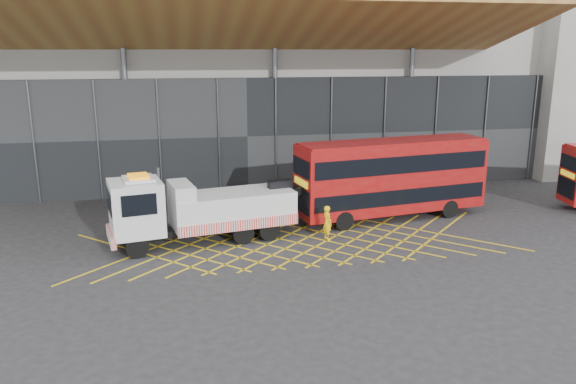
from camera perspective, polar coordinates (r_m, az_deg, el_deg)
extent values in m
plane|color=#262628|center=(29.24, -5.25, -5.55)|extent=(120.00, 120.00, 0.00)
cube|color=yellow|center=(29.21, -14.71, -5.99)|extent=(7.16, 7.16, 0.01)
cube|color=yellow|center=(29.21, -14.71, -5.99)|extent=(7.16, 7.16, 0.01)
cube|color=yellow|center=(29.13, -11.55, -5.86)|extent=(7.16, 7.16, 0.01)
cube|color=yellow|center=(29.13, -11.55, -5.86)|extent=(7.16, 7.16, 0.01)
cube|color=yellow|center=(29.14, -8.40, -5.71)|extent=(7.16, 7.16, 0.01)
cube|color=yellow|center=(29.14, -8.40, -5.71)|extent=(7.16, 7.16, 0.01)
cube|color=yellow|center=(29.24, -5.25, -5.54)|extent=(7.16, 7.16, 0.01)
cube|color=yellow|center=(29.24, -5.25, -5.54)|extent=(7.16, 7.16, 0.01)
cube|color=yellow|center=(29.42, -2.14, -5.36)|extent=(7.16, 7.16, 0.01)
cube|color=yellow|center=(29.42, -2.14, -5.36)|extent=(7.16, 7.16, 0.01)
cube|color=yellow|center=(29.69, 0.93, -5.17)|extent=(7.16, 7.16, 0.01)
cube|color=yellow|center=(29.69, 0.93, -5.17)|extent=(7.16, 7.16, 0.01)
cube|color=yellow|center=(30.04, 3.93, -4.96)|extent=(7.16, 7.16, 0.01)
cube|color=yellow|center=(30.04, 3.93, -4.96)|extent=(7.16, 7.16, 0.01)
cube|color=yellow|center=(30.47, 6.85, -4.75)|extent=(7.16, 7.16, 0.01)
cube|color=yellow|center=(30.47, 6.85, -4.75)|extent=(7.16, 7.16, 0.01)
cube|color=yellow|center=(30.98, 9.68, -4.54)|extent=(7.16, 7.16, 0.01)
cube|color=yellow|center=(30.98, 9.68, -4.54)|extent=(7.16, 7.16, 0.01)
cube|color=yellow|center=(31.56, 12.41, -4.32)|extent=(7.16, 7.16, 0.01)
cube|color=yellow|center=(31.56, 12.41, -4.32)|extent=(7.16, 7.16, 0.01)
cube|color=yellow|center=(32.21, 15.04, -4.10)|extent=(7.16, 7.16, 0.01)
cube|color=yellow|center=(32.21, 15.04, -4.10)|extent=(7.16, 7.16, 0.01)
cube|color=gray|center=(46.63, -5.42, 13.13)|extent=(55.00, 14.00, 18.00)
cube|color=black|center=(39.80, -4.21, 5.73)|extent=(55.00, 0.80, 8.00)
cube|color=#96602B|center=(35.53, -7.05, 16.77)|extent=(40.00, 11.93, 4.07)
cylinder|color=#595B60|center=(39.36, -15.92, 6.60)|extent=(0.36, 0.36, 10.00)
cylinder|color=#595B60|center=(39.75, -1.32, 7.21)|extent=(0.36, 0.36, 10.00)
cylinder|color=#595B60|center=(42.56, 12.19, 7.36)|extent=(0.36, 0.36, 10.00)
cube|color=black|center=(30.02, -8.28, -3.65)|extent=(9.89, 2.96, 0.36)
cube|color=white|center=(29.00, -15.17, -1.54)|extent=(2.96, 3.04, 2.70)
cube|color=black|center=(28.77, -17.73, -0.88)|extent=(0.50, 2.25, 1.14)
cube|color=red|center=(29.27, -17.52, -4.33)|extent=(0.78, 2.70, 0.57)
cube|color=orange|center=(28.64, -14.97, 1.57)|extent=(1.16, 1.41, 0.12)
cube|color=white|center=(30.09, -5.66, -1.56)|extent=(6.83, 3.81, 1.66)
cube|color=red|center=(29.05, -4.87, -3.41)|extent=(6.33, 1.33, 0.57)
cube|color=white|center=(29.17, -10.81, 0.18)|extent=(1.51, 2.65, 0.73)
cube|color=black|center=(30.68, -0.87, 0.73)|extent=(1.33, 0.75, 0.52)
cube|color=black|center=(31.19, 0.92, -0.03)|extent=(2.30, 0.80, 1.12)
cylinder|color=black|center=(28.43, -15.08, -5.37)|extent=(1.19, 0.58, 1.14)
cylinder|color=black|center=(30.49, -15.62, -4.06)|extent=(1.19, 0.58, 1.14)
cylinder|color=black|center=(29.93, -1.95, -3.87)|extent=(1.19, 0.58, 1.14)
cylinder|color=black|center=(31.89, -3.31, -2.73)|extent=(1.19, 0.58, 1.14)
cylinder|color=#595B60|center=(30.03, -12.95, 0.27)|extent=(0.15, 0.15, 2.29)
cube|color=maroon|center=(33.92, 10.51, 1.61)|extent=(11.86, 4.55, 4.08)
cube|color=black|center=(34.13, 10.44, 0.04)|extent=(11.42, 4.53, 0.89)
cube|color=black|center=(33.73, 10.58, 3.16)|extent=(11.42, 4.53, 1.00)
cube|color=black|center=(31.61, 1.33, -0.77)|extent=(0.45, 2.34, 1.37)
cube|color=black|center=(31.18, 1.35, 2.50)|extent=(0.45, 2.34, 1.00)
cube|color=yellow|center=(31.36, 1.33, 0.99)|extent=(0.37, 1.86, 0.37)
cube|color=maroon|center=(33.53, 10.67, 5.07)|extent=(11.60, 4.30, 0.13)
cylinder|color=black|center=(31.71, 5.70, -2.93)|extent=(1.13, 0.49, 1.09)
cylinder|color=black|center=(33.78, 3.93, -1.81)|extent=(1.13, 0.49, 1.09)
cylinder|color=black|center=(35.28, 16.06, -1.65)|extent=(1.13, 0.49, 1.09)
cylinder|color=black|center=(37.15, 13.91, -0.71)|extent=(1.13, 0.49, 1.09)
cube|color=black|center=(39.38, 26.39, 0.41)|extent=(0.41, 2.04, 1.19)
cube|color=black|center=(39.07, 26.65, 2.70)|extent=(0.41, 2.04, 0.87)
cube|color=yellow|center=(39.20, 26.52, 1.65)|extent=(0.34, 1.62, 0.32)
imported|color=yellow|center=(29.99, 4.02, -3.13)|extent=(0.60, 0.77, 1.87)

